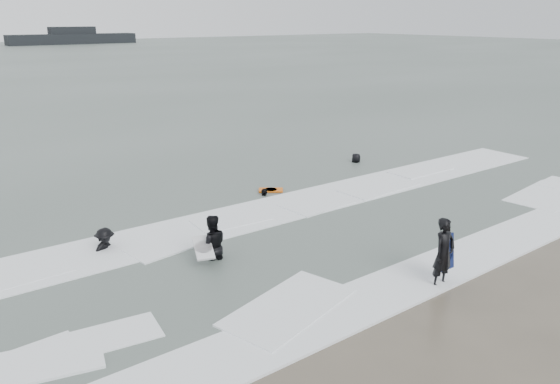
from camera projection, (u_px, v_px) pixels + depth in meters
ground at (389, 276)px, 14.84m from camera, size 320.00×320.00×0.00m
surfer_centre at (441, 285)px, 14.31m from camera, size 0.71×0.49×1.90m
surfer_wading at (212, 259)px, 15.86m from camera, size 1.10×0.97×1.91m
surfer_breaker at (106, 251)px, 16.40m from camera, size 1.18×1.00×1.59m
surfer_right_near at (264, 197)px, 21.35m from camera, size 0.76×0.94×1.49m
surfer_right_far at (356, 163)px, 26.21m from camera, size 0.95×0.86×1.63m
surf_foam at (304, 233)px, 17.66m from camera, size 30.03×9.06×0.09m
bodyboards at (298, 224)px, 17.16m from camera, size 6.32×9.56×1.25m
vessel_horizon at (73, 38)px, 137.28m from camera, size 30.92×5.52×4.20m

